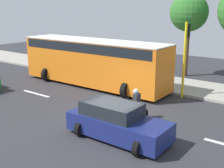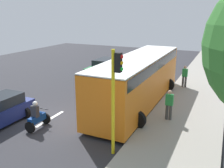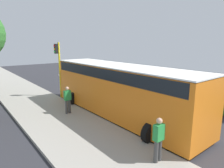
% 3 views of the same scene
% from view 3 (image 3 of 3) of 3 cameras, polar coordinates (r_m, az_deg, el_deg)
% --- Properties ---
extents(ground_plane, '(40.00, 60.00, 0.10)m').
position_cam_3_polar(ground_plane, '(17.91, 1.82, -2.67)').
color(ground_plane, '#2D2D33').
extents(sidewalk, '(4.00, 60.00, 0.15)m').
position_cam_3_polar(sidewalk, '(14.54, -19.86, -6.33)').
color(sidewalk, '#9E998E').
rests_on(sidewalk, ground).
extents(lane_stripe_far_north, '(0.20, 2.40, 0.01)m').
position_cam_3_polar(lane_stripe_far_north, '(27.95, -14.31, 2.32)').
color(lane_stripe_far_north, white).
rests_on(lane_stripe_far_north, ground).
extents(lane_stripe_north, '(0.20, 2.40, 0.01)m').
position_cam_3_polar(lane_stripe_north, '(22.69, -8.02, 0.44)').
color(lane_stripe_north, white).
rests_on(lane_stripe_north, ground).
extents(lane_stripe_mid, '(0.20, 2.40, 0.01)m').
position_cam_3_polar(lane_stripe_mid, '(17.90, 1.83, -2.50)').
color(lane_stripe_mid, white).
rests_on(lane_stripe_mid, ground).
extents(lane_stripe_south, '(0.20, 2.40, 0.01)m').
position_cam_3_polar(lane_stripe_south, '(14.06, 17.97, -7.10)').
color(lane_stripe_south, white).
rests_on(lane_stripe_south, ground).
extents(car_dark_blue, '(2.12, 4.35, 1.52)m').
position_cam_3_polar(car_dark_blue, '(20.43, 3.05, 1.31)').
color(car_dark_blue, navy).
rests_on(car_dark_blue, ground).
extents(city_bus, '(3.20, 11.00, 3.16)m').
position_cam_3_polar(city_bus, '(11.82, 1.90, -0.79)').
color(city_bus, orange).
rests_on(city_bus, ground).
extents(motorcycle, '(0.60, 1.30, 1.53)m').
position_cam_3_polar(motorcycle, '(18.57, -1.04, 0.04)').
color(motorcycle, black).
rests_on(motorcycle, ground).
extents(pedestrian_near_signal, '(0.40, 0.24, 1.69)m').
position_cam_3_polar(pedestrian_near_signal, '(7.49, 13.39, -15.17)').
color(pedestrian_near_signal, '#3F3F3F').
rests_on(pedestrian_near_signal, sidewalk).
extents(pedestrian_by_tree, '(0.40, 0.24, 1.69)m').
position_cam_3_polar(pedestrian_by_tree, '(12.35, -12.81, -4.30)').
color(pedestrian_by_tree, '#3F3F3F').
rests_on(pedestrian_by_tree, sidewalk).
extents(traffic_light_corner, '(0.49, 0.24, 4.50)m').
position_cam_3_polar(traffic_light_corner, '(16.32, -15.37, 6.13)').
color(traffic_light_corner, yellow).
rests_on(traffic_light_corner, ground).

